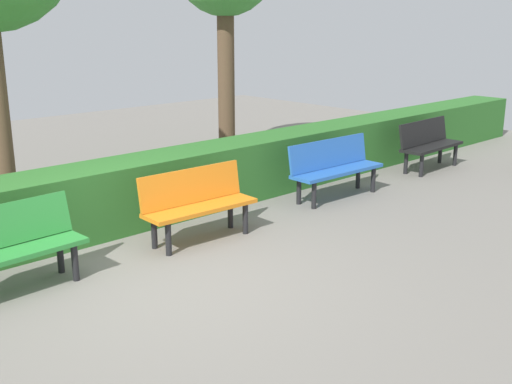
{
  "coord_description": "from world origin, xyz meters",
  "views": [
    {
      "loc": [
        3.42,
        5.06,
        2.62
      ],
      "look_at": [
        -1.62,
        -0.32,
        0.55
      ],
      "focal_mm": 43.95,
      "sensor_mm": 36.0,
      "label": 1
    }
  ],
  "objects_px": {
    "bench_orange": "(197,201)",
    "bench_green": "(12,244)",
    "bench_black": "(429,142)",
    "bench_blue": "(334,166)"
  },
  "relations": [
    {
      "from": "bench_orange",
      "to": "bench_green",
      "type": "height_order",
      "value": "bench_orange"
    },
    {
      "from": "bench_orange",
      "to": "bench_green",
      "type": "xyz_separation_m",
      "value": [
        2.22,
        -0.07,
        -0.0
      ]
    },
    {
      "from": "bench_orange",
      "to": "bench_blue",
      "type": "bearing_deg",
      "value": -175.97
    },
    {
      "from": "bench_black",
      "to": "bench_green",
      "type": "distance_m",
      "value": 7.46
    },
    {
      "from": "bench_black",
      "to": "bench_green",
      "type": "xyz_separation_m",
      "value": [
        7.46,
        0.03,
        -0.0
      ]
    },
    {
      "from": "bench_black",
      "to": "bench_green",
      "type": "height_order",
      "value": "same"
    },
    {
      "from": "bench_green",
      "to": "bench_orange",
      "type": "bearing_deg",
      "value": 175.41
    },
    {
      "from": "bench_black",
      "to": "bench_blue",
      "type": "relative_size",
      "value": 0.91
    },
    {
      "from": "bench_black",
      "to": "bench_orange",
      "type": "distance_m",
      "value": 5.24
    },
    {
      "from": "bench_blue",
      "to": "bench_green",
      "type": "height_order",
      "value": "bench_blue"
    }
  ]
}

